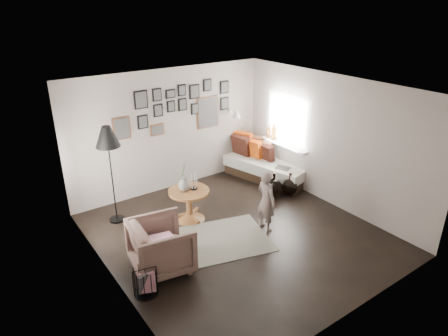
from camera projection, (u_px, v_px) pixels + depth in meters
ground at (238, 234)px, 7.13m from camera, size 4.80×4.80×0.00m
wall_back at (170, 131)px, 8.40m from camera, size 4.50×0.00×4.50m
wall_front at (360, 232)px, 4.81m from camera, size 4.50×0.00×4.50m
wall_left at (107, 205)px, 5.41m from camera, size 0.00×4.80×4.80m
wall_right at (330, 141)px, 7.80m from camera, size 0.00×4.80×4.80m
ceiling at (240, 89)px, 6.09m from camera, size 4.80×4.80×0.00m
door_left at (83, 189)px, 6.42m from camera, size 0.00×2.14×2.14m
window_right at (280, 141)px, 8.91m from camera, size 0.15×1.32×1.30m
gallery_wall at (181, 108)px, 8.36m from camera, size 2.74×0.03×1.08m
wall_sconce at (236, 114)px, 8.96m from camera, size 0.18×0.36×0.16m
rug at (216, 241)px, 6.92m from camera, size 2.10×1.72×0.01m
pedestal_table at (189, 206)px, 7.51m from camera, size 0.77×0.77×0.60m
vase at (184, 183)px, 7.28m from camera, size 0.22×0.22×0.55m
candles at (194, 182)px, 7.38m from camera, size 0.13×0.13×0.29m
daybed at (265, 164)px, 9.26m from camera, size 1.32×2.14×0.98m
magazine_on_daybed at (283, 168)px, 8.70m from camera, size 0.32×0.36×0.02m
armchair at (161, 246)px, 6.08m from camera, size 1.02×1.00×0.81m
armchair_cushion at (161, 240)px, 6.11m from camera, size 0.43×0.44×0.17m
floor_lamp at (107, 140)px, 6.94m from camera, size 0.43×0.43×1.86m
magazine_basket at (145, 281)px, 5.64m from camera, size 0.39×0.39×0.42m
demijohn_large at (273, 188)px, 8.34m from camera, size 0.37×0.37×0.56m
demijohn_small at (290, 187)px, 8.45m from camera, size 0.33×0.33×0.51m
child at (266, 201)px, 7.06m from camera, size 0.30×0.44×1.14m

